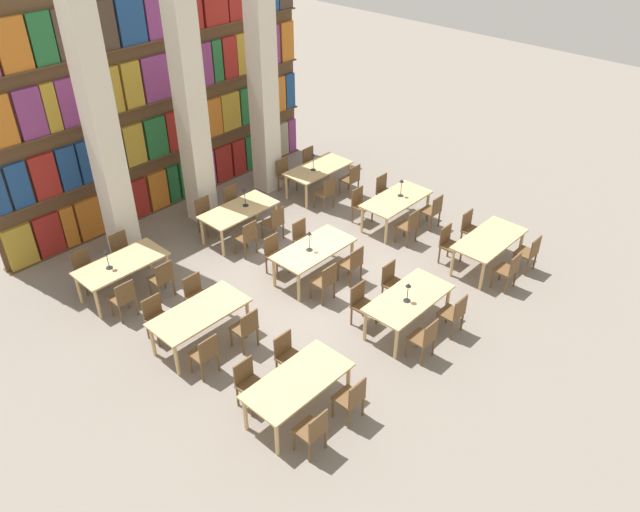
% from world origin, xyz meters
% --- Properties ---
extents(ground_plane, '(40.00, 40.00, 0.00)m').
position_xyz_m(ground_plane, '(0.00, 0.00, 0.00)').
color(ground_plane, gray).
extents(bookshelf_bank, '(8.96, 0.35, 5.50)m').
position_xyz_m(bookshelf_bank, '(0.02, 4.99, 2.64)').
color(bookshelf_bank, brown).
rests_on(bookshelf_bank, ground_plane).
extents(pillar_left, '(0.55, 0.55, 6.00)m').
position_xyz_m(pillar_left, '(-2.22, 3.77, 3.00)').
color(pillar_left, silver).
rests_on(pillar_left, ground_plane).
extents(pillar_center, '(0.55, 0.55, 6.00)m').
position_xyz_m(pillar_center, '(0.00, 3.77, 3.00)').
color(pillar_center, silver).
rests_on(pillar_center, ground_plane).
extents(pillar_right, '(0.55, 0.55, 6.00)m').
position_xyz_m(pillar_right, '(2.22, 3.77, 3.00)').
color(pillar_right, silver).
rests_on(pillar_right, ground_plane).
extents(reading_table_0, '(1.83, 0.89, 0.74)m').
position_xyz_m(reading_table_0, '(-2.92, -2.48, 0.66)').
color(reading_table_0, tan).
rests_on(reading_table_0, ground_plane).
extents(chair_0, '(0.42, 0.40, 0.88)m').
position_xyz_m(chair_0, '(-3.34, -3.21, 0.48)').
color(chair_0, brown).
rests_on(chair_0, ground_plane).
extents(chair_1, '(0.42, 0.40, 0.88)m').
position_xyz_m(chair_1, '(-3.34, -1.75, 0.48)').
color(chair_1, brown).
rests_on(chair_1, ground_plane).
extents(chair_2, '(0.42, 0.40, 0.88)m').
position_xyz_m(chair_2, '(-2.43, -3.21, 0.48)').
color(chair_2, brown).
rests_on(chair_2, ground_plane).
extents(chair_3, '(0.42, 0.40, 0.88)m').
position_xyz_m(chair_3, '(-2.43, -1.75, 0.48)').
color(chair_3, brown).
rests_on(chair_3, ground_plane).
extents(reading_table_1, '(1.83, 0.89, 0.74)m').
position_xyz_m(reading_table_1, '(0.05, -2.50, 0.66)').
color(reading_table_1, tan).
rests_on(reading_table_1, ground_plane).
extents(chair_4, '(0.42, 0.40, 0.88)m').
position_xyz_m(chair_4, '(-0.44, -3.23, 0.48)').
color(chair_4, brown).
rests_on(chair_4, ground_plane).
extents(chair_5, '(0.42, 0.40, 0.88)m').
position_xyz_m(chair_5, '(-0.44, -1.77, 0.48)').
color(chair_5, brown).
rests_on(chair_5, ground_plane).
extents(chair_6, '(0.42, 0.40, 0.88)m').
position_xyz_m(chair_6, '(0.53, -3.23, 0.48)').
color(chair_6, brown).
rests_on(chair_6, ground_plane).
extents(chair_7, '(0.42, 0.40, 0.88)m').
position_xyz_m(chair_7, '(0.53, -1.77, 0.48)').
color(chair_7, brown).
rests_on(chair_7, ground_plane).
extents(desk_lamp_0, '(0.14, 0.14, 0.41)m').
position_xyz_m(desk_lamp_0, '(-0.06, -2.54, 1.01)').
color(desk_lamp_0, '#232328').
rests_on(desk_lamp_0, reading_table_1).
extents(reading_table_2, '(1.83, 0.89, 0.74)m').
position_xyz_m(reading_table_2, '(2.95, -2.55, 0.66)').
color(reading_table_2, tan).
rests_on(reading_table_2, ground_plane).
extents(chair_8, '(0.42, 0.40, 0.88)m').
position_xyz_m(chair_8, '(2.52, -3.28, 0.48)').
color(chair_8, brown).
rests_on(chair_8, ground_plane).
extents(chair_9, '(0.42, 0.40, 0.88)m').
position_xyz_m(chair_9, '(2.52, -1.82, 0.48)').
color(chair_9, brown).
rests_on(chair_9, ground_plane).
extents(chair_10, '(0.42, 0.40, 0.88)m').
position_xyz_m(chair_10, '(3.40, -3.28, 0.48)').
color(chair_10, brown).
rests_on(chair_10, ground_plane).
extents(chair_11, '(0.42, 0.40, 0.88)m').
position_xyz_m(chair_11, '(3.40, -1.82, 0.48)').
color(chair_11, brown).
rests_on(chair_11, ground_plane).
extents(reading_table_3, '(1.83, 0.89, 0.74)m').
position_xyz_m(reading_table_3, '(-2.93, 0.06, 0.66)').
color(reading_table_3, tan).
rests_on(reading_table_3, ground_plane).
extents(chair_12, '(0.42, 0.40, 0.88)m').
position_xyz_m(chair_12, '(-3.39, -0.67, 0.48)').
color(chair_12, brown).
rests_on(chair_12, ground_plane).
extents(chair_13, '(0.42, 0.40, 0.88)m').
position_xyz_m(chair_13, '(-3.39, 0.79, 0.48)').
color(chair_13, brown).
rests_on(chair_13, ground_plane).
extents(chair_14, '(0.42, 0.40, 0.88)m').
position_xyz_m(chair_14, '(-2.45, -0.67, 0.48)').
color(chair_14, brown).
rests_on(chair_14, ground_plane).
extents(chair_15, '(0.42, 0.40, 0.88)m').
position_xyz_m(chair_15, '(-2.45, 0.79, 0.48)').
color(chair_15, brown).
rests_on(chair_15, ground_plane).
extents(reading_table_4, '(1.83, 0.89, 0.74)m').
position_xyz_m(reading_table_4, '(0.06, -0.01, 0.66)').
color(reading_table_4, tan).
rests_on(reading_table_4, ground_plane).
extents(chair_16, '(0.42, 0.40, 0.88)m').
position_xyz_m(chair_16, '(-0.39, -0.74, 0.48)').
color(chair_16, brown).
rests_on(chair_16, ground_plane).
extents(chair_17, '(0.42, 0.40, 0.88)m').
position_xyz_m(chair_17, '(-0.39, 0.72, 0.48)').
color(chair_17, brown).
rests_on(chair_17, ground_plane).
extents(chair_18, '(0.42, 0.40, 0.88)m').
position_xyz_m(chair_18, '(0.47, -0.74, 0.48)').
color(chair_18, brown).
rests_on(chair_18, ground_plane).
extents(chair_19, '(0.42, 0.40, 0.88)m').
position_xyz_m(chair_19, '(0.47, 0.72, 0.48)').
color(chair_19, brown).
rests_on(chair_19, ground_plane).
extents(desk_lamp_1, '(0.14, 0.14, 0.46)m').
position_xyz_m(desk_lamp_1, '(-0.07, -0.01, 1.05)').
color(desk_lamp_1, '#232328').
rests_on(desk_lamp_1, reading_table_4).
extents(reading_table_5, '(1.83, 0.89, 0.74)m').
position_xyz_m(reading_table_5, '(3.00, 0.03, 0.66)').
color(reading_table_5, tan).
rests_on(reading_table_5, ground_plane).
extents(chair_20, '(0.42, 0.40, 0.88)m').
position_xyz_m(chair_20, '(2.54, -0.70, 0.48)').
color(chair_20, brown).
rests_on(chair_20, ground_plane).
extents(chair_21, '(0.42, 0.40, 0.88)m').
position_xyz_m(chair_21, '(2.54, 0.76, 0.48)').
color(chair_21, brown).
rests_on(chair_21, ground_plane).
extents(chair_22, '(0.42, 0.40, 0.88)m').
position_xyz_m(chair_22, '(3.49, -0.70, 0.48)').
color(chair_22, brown).
rests_on(chair_22, ground_plane).
extents(chair_23, '(0.42, 0.40, 0.88)m').
position_xyz_m(chair_23, '(3.49, 0.76, 0.48)').
color(chair_23, brown).
rests_on(chair_23, ground_plane).
extents(desk_lamp_2, '(0.14, 0.14, 0.45)m').
position_xyz_m(desk_lamp_2, '(3.16, 0.03, 1.04)').
color(desk_lamp_2, '#232328').
rests_on(desk_lamp_2, reading_table_5).
extents(reading_table_6, '(1.83, 0.89, 0.74)m').
position_xyz_m(reading_table_6, '(-3.04, 2.49, 0.66)').
color(reading_table_6, tan).
rests_on(reading_table_6, ground_plane).
extents(chair_24, '(0.42, 0.40, 0.88)m').
position_xyz_m(chair_24, '(-3.50, 1.76, 0.48)').
color(chair_24, brown).
rests_on(chair_24, ground_plane).
extents(chair_25, '(0.42, 0.40, 0.88)m').
position_xyz_m(chair_25, '(-3.50, 3.22, 0.48)').
color(chair_25, brown).
rests_on(chair_25, ground_plane).
extents(chair_26, '(0.42, 0.40, 0.88)m').
position_xyz_m(chair_26, '(-2.59, 1.76, 0.48)').
color(chair_26, brown).
rests_on(chair_26, ground_plane).
extents(chair_27, '(0.42, 0.40, 0.88)m').
position_xyz_m(chair_27, '(-2.59, 3.22, 0.48)').
color(chair_27, brown).
rests_on(chair_27, ground_plane).
extents(desk_lamp_3, '(0.14, 0.14, 0.45)m').
position_xyz_m(desk_lamp_3, '(-3.30, 2.49, 1.04)').
color(desk_lamp_3, '#232328').
rests_on(desk_lamp_3, reading_table_6).
extents(reading_table_7, '(1.83, 0.89, 0.74)m').
position_xyz_m(reading_table_7, '(0.05, 2.41, 0.66)').
color(reading_table_7, tan).
rests_on(reading_table_7, ground_plane).
extents(chair_28, '(0.42, 0.40, 0.88)m').
position_xyz_m(chair_28, '(-0.36, 1.68, 0.48)').
color(chair_28, brown).
rests_on(chair_28, ground_plane).
extents(chair_29, '(0.42, 0.40, 0.88)m').
position_xyz_m(chair_29, '(-0.36, 3.14, 0.48)').
color(chair_29, brown).
rests_on(chair_29, ground_plane).
extents(chair_30, '(0.42, 0.40, 0.88)m').
position_xyz_m(chair_30, '(0.49, 1.68, 0.48)').
color(chair_30, brown).
rests_on(chair_30, ground_plane).
extents(chair_31, '(0.42, 0.40, 0.88)m').
position_xyz_m(chair_31, '(0.49, 3.14, 0.48)').
color(chair_31, brown).
rests_on(chair_31, ground_plane).
extents(desk_lamp_4, '(0.14, 0.14, 0.47)m').
position_xyz_m(desk_lamp_4, '(0.27, 2.41, 1.06)').
color(desk_lamp_4, '#232328').
rests_on(desk_lamp_4, reading_table_7).
extents(reading_table_8, '(1.83, 0.89, 0.74)m').
position_xyz_m(reading_table_8, '(2.92, 2.55, 0.66)').
color(reading_table_8, tan).
rests_on(reading_table_8, ground_plane).
extents(chair_32, '(0.42, 0.40, 0.88)m').
position_xyz_m(chair_32, '(2.43, 1.82, 0.48)').
color(chair_32, brown).
rests_on(chair_32, ground_plane).
extents(chair_33, '(0.42, 0.40, 0.88)m').
position_xyz_m(chair_33, '(2.43, 3.28, 0.48)').
color(chair_33, brown).
rests_on(chair_33, ground_plane).
extents(chair_34, '(0.42, 0.40, 0.88)m').
position_xyz_m(chair_34, '(3.42, 1.82, 0.48)').
color(chair_34, brown).
rests_on(chair_34, ground_plane).
extents(chair_35, '(0.42, 0.40, 0.88)m').
position_xyz_m(chair_35, '(3.42, 3.28, 0.48)').
color(chair_35, brown).
rests_on(chair_35, ground_plane).
extents(desk_lamp_5, '(0.14, 0.14, 0.48)m').
position_xyz_m(desk_lamp_5, '(2.73, 2.55, 1.06)').
color(desk_lamp_5, '#232328').
rests_on(desk_lamp_5, reading_table_8).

